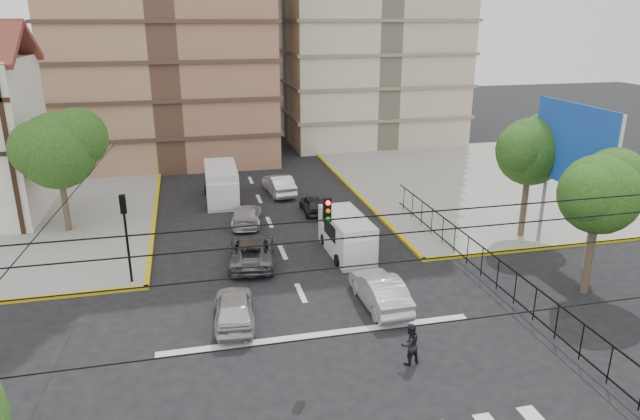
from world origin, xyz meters
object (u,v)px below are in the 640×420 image
object	(u,v)px
traffic_light_nw	(125,224)
pedestrian_crosswalk	(410,344)
van_right_lane	(348,237)
car_silver_front_left	(234,308)
car_white_front_right	(380,290)
van_left_lane	(222,185)

from	to	relation	value
traffic_light_nw	pedestrian_crosswalk	size ratio (longest dim) A/B	2.68
van_right_lane	car_silver_front_left	world-z (taller)	van_right_lane
traffic_light_nw	car_white_front_right	world-z (taller)	traffic_light_nw
van_right_lane	car_silver_front_left	xyz separation A→B (m)	(-6.64, -5.80, -0.35)
car_white_front_right	pedestrian_crosswalk	size ratio (longest dim) A/B	2.71
van_right_lane	van_left_lane	distance (m)	12.68
pedestrian_crosswalk	traffic_light_nw	bearing A→B (deg)	-55.86
traffic_light_nw	van_left_lane	bearing A→B (deg)	66.79
van_right_lane	pedestrian_crosswalk	world-z (taller)	van_right_lane
van_right_lane	car_white_front_right	xyz separation A→B (m)	(-0.16, -5.75, -0.32)
car_silver_front_left	pedestrian_crosswalk	world-z (taller)	pedestrian_crosswalk
van_right_lane	car_white_front_right	world-z (taller)	van_right_lane
van_left_lane	car_white_front_right	distance (m)	17.92
pedestrian_crosswalk	van_right_lane	bearing A→B (deg)	-107.61
van_right_lane	car_silver_front_left	bearing A→B (deg)	-141.08
car_silver_front_left	pedestrian_crosswalk	size ratio (longest dim) A/B	2.51
van_right_lane	pedestrian_crosswalk	xyz separation A→B (m)	(-0.57, -10.33, -0.23)
pedestrian_crosswalk	car_white_front_right	bearing A→B (deg)	-109.57
van_right_lane	car_white_front_right	size ratio (longest dim) A/B	1.10
traffic_light_nw	pedestrian_crosswalk	world-z (taller)	traffic_light_nw
car_silver_front_left	pedestrian_crosswalk	xyz separation A→B (m)	(6.07, -4.53, 0.12)
van_left_lane	pedestrian_crosswalk	distance (m)	22.19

